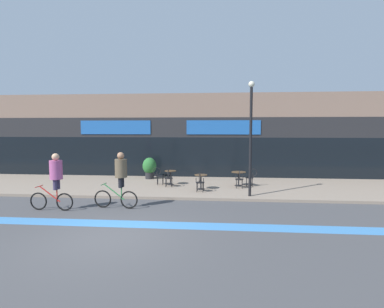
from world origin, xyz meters
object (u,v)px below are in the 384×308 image
(planter_pot, at_px, (150,167))
(cyclist_0, at_px, (55,177))
(bistro_table_0, at_px, (171,175))
(cyclist_1, at_px, (120,176))
(bistro_table_2, at_px, (239,176))
(cafe_chair_0_side, at_px, (159,175))
(cafe_chair_2_side, at_px, (251,176))
(cafe_chair_1_near, at_px, (200,181))
(cafe_chair_2_near, at_px, (239,178))
(cafe_chair_0_near, at_px, (169,177))
(lamp_post, at_px, (251,130))
(bistro_table_1, at_px, (201,179))

(planter_pot, height_order, cyclist_0, cyclist_0)
(bistro_table_0, height_order, cyclist_1, cyclist_1)
(bistro_table_0, bearing_deg, bistro_table_2, -0.34)
(cafe_chair_0_side, distance_m, cyclist_1, 4.41)
(cafe_chair_2_side, bearing_deg, cafe_chair_1_near, 36.65)
(cafe_chair_2_near, height_order, cafe_chair_2_side, same)
(cafe_chair_0_side, bearing_deg, cafe_chair_2_near, -14.17)
(bistro_table_0, xyz_separation_m, cafe_chair_2_near, (3.53, -0.65, -0.00))
(cafe_chair_0_near, bearing_deg, planter_pot, 32.15)
(cafe_chair_0_side, xyz_separation_m, cafe_chair_2_side, (4.78, -0.02, 0.00))
(lamp_post, bearing_deg, bistro_table_1, 150.75)
(cafe_chair_0_near, bearing_deg, bistro_table_2, -80.90)
(cafe_chair_1_near, xyz_separation_m, cyclist_0, (-5.21, -3.15, 0.63))
(bistro_table_2, xyz_separation_m, cafe_chair_0_side, (-4.16, 0.01, -0.01))
(cafe_chair_2_near, relative_size, lamp_post, 0.18)
(planter_pot, relative_size, cyclist_1, 0.57)
(lamp_post, bearing_deg, cafe_chair_2_near, 101.63)
(cafe_chair_0_side, xyz_separation_m, cafe_chair_1_near, (2.27, -1.67, 0.00))
(cafe_chair_2_side, bearing_deg, planter_pot, -14.06)
(cafe_chair_2_side, distance_m, planter_pot, 5.95)
(bistro_table_0, bearing_deg, cafe_chair_2_side, -0.35)
(bistro_table_0, xyz_separation_m, lamp_post, (3.87, -2.29, 2.35))
(bistro_table_0, bearing_deg, planter_pot, 131.19)
(bistro_table_2, xyz_separation_m, lamp_post, (0.34, -2.27, 2.35))
(cafe_chair_0_side, bearing_deg, lamp_post, -32.41)
(cafe_chair_2_side, xyz_separation_m, cyclist_1, (-5.42, -4.30, 0.64))
(bistro_table_2, relative_size, cafe_chair_0_side, 0.82)
(lamp_post, bearing_deg, cafe_chair_1_near, 164.54)
(bistro_table_0, height_order, cafe_chair_0_side, cafe_chair_0_side)
(cyclist_1, bearing_deg, cyclist_0, 15.54)
(cafe_chair_0_near, distance_m, cyclist_0, 5.55)
(bistro_table_0, xyz_separation_m, cyclist_1, (-1.26, -4.33, 0.64))
(cafe_chair_0_near, relative_size, cafe_chair_0_side, 1.00)
(cyclist_0, distance_m, cyclist_1, 2.35)
(cafe_chair_0_near, relative_size, cafe_chair_2_near, 1.00)
(cafe_chair_2_near, bearing_deg, lamp_post, -165.70)
(cafe_chair_0_near, xyz_separation_m, cafe_chair_1_near, (1.65, -1.06, 0.00))
(bistro_table_1, xyz_separation_m, lamp_post, (2.21, -1.24, 2.36))
(cyclist_0, bearing_deg, cyclist_1, -166.64)
(bistro_table_1, height_order, cafe_chair_0_side, cafe_chair_0_side)
(cyclist_0, bearing_deg, bistro_table_2, -144.90)
(bistro_table_1, relative_size, cafe_chair_2_near, 0.79)
(bistro_table_0, distance_m, cafe_chair_1_near, 2.35)
(bistro_table_0, distance_m, lamp_post, 5.07)
(bistro_table_0, relative_size, cyclist_0, 0.34)
(bistro_table_1, xyz_separation_m, cyclist_1, (-2.91, -3.27, 0.65))
(cafe_chair_0_side, xyz_separation_m, cyclist_1, (-0.63, -4.32, 0.64))
(bistro_table_2, relative_size, cyclist_1, 0.34)
(cafe_chair_0_near, xyz_separation_m, cyclist_0, (-3.56, -4.21, 0.63))
(bistro_table_1, height_order, cyclist_0, cyclist_0)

